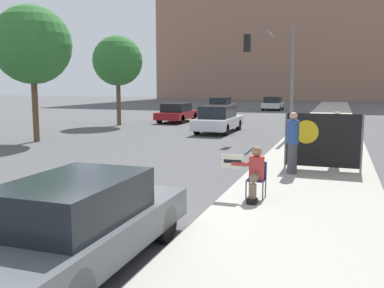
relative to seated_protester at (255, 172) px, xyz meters
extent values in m
plane|color=#4F4F51|center=(-2.49, -2.79, -0.77)|extent=(160.00, 160.00, 0.00)
cube|color=#A8A399|center=(1.02, 12.21, -0.70)|extent=(3.58, 90.00, 0.15)
cylinder|color=#474C56|center=(-0.16, -0.13, -0.41)|extent=(0.03, 0.03, 0.41)
cylinder|color=#474C56|center=(0.21, -0.13, -0.41)|extent=(0.03, 0.03, 0.41)
cylinder|color=#474C56|center=(-0.16, 0.24, -0.41)|extent=(0.03, 0.03, 0.41)
cylinder|color=#474C56|center=(0.21, 0.24, -0.41)|extent=(0.03, 0.03, 0.41)
cube|color=navy|center=(0.02, 0.05, -0.20)|extent=(0.40, 0.40, 0.02)
cube|color=navy|center=(0.02, 0.24, 0.00)|extent=(0.40, 0.02, 0.38)
cylinder|color=#756651|center=(0.02, -0.11, -0.10)|extent=(0.18, 0.42, 0.18)
cylinder|color=#756651|center=(0.02, -0.32, -0.41)|extent=(0.16, 0.16, 0.41)
cube|color=black|center=(0.02, -0.38, -0.57)|extent=(0.20, 0.28, 0.10)
cylinder|color=#B23333|center=(0.02, 0.08, 0.07)|extent=(0.34, 0.34, 0.52)
sphere|color=#936B4C|center=(0.02, 0.08, 0.44)|extent=(0.22, 0.22, 0.22)
cylinder|color=#B23333|center=(-0.30, 0.00, 0.15)|extent=(0.45, 0.09, 0.09)
cube|color=#EAE5C6|center=(-0.51, 0.00, 0.20)|extent=(0.53, 0.02, 0.32)
cube|color=black|center=(-0.51, -0.01, 0.20)|extent=(0.40, 0.01, 0.08)
cylinder|color=#424247|center=(0.50, 3.08, -0.19)|extent=(0.28, 0.28, 0.86)
cylinder|color=navy|center=(0.50, 3.08, 0.58)|extent=(0.34, 0.34, 0.68)
sphere|color=tan|center=(0.50, 3.08, 1.03)|extent=(0.23, 0.23, 0.23)
cylinder|color=#756651|center=(1.64, 4.77, -0.21)|extent=(0.28, 0.28, 0.83)
cylinder|color=#B23333|center=(1.64, 4.77, 0.54)|extent=(0.34, 0.34, 0.66)
sphere|color=beige|center=(1.64, 4.77, 0.97)|extent=(0.22, 0.22, 0.22)
cylinder|color=slate|center=(0.21, 3.85, 0.22)|extent=(0.06, 0.06, 1.69)
cylinder|color=slate|center=(2.37, 3.85, 0.22)|extent=(0.06, 0.06, 1.69)
cube|color=black|center=(1.29, 3.85, 0.27)|extent=(2.16, 0.02, 1.59)
cylinder|color=yellow|center=(0.82, 3.83, 0.51)|extent=(0.70, 0.01, 0.70)
cylinder|color=slate|center=(-0.48, 11.84, 2.00)|extent=(0.16, 0.16, 5.25)
cylinder|color=slate|center=(-1.58, 11.83, 4.33)|extent=(0.14, 2.21, 0.11)
cube|color=black|center=(-2.69, 11.82, 3.91)|extent=(0.30, 0.30, 0.84)
sphere|color=green|center=(-2.69, 11.82, 3.63)|extent=(0.18, 0.18, 0.18)
cube|color=#565B60|center=(-1.78, -4.03, -0.25)|extent=(1.70, 4.32, 0.49)
cube|color=black|center=(-1.78, -4.20, 0.30)|extent=(1.46, 2.25, 0.60)
cylinder|color=black|center=(-2.52, -2.69, -0.45)|extent=(0.22, 0.64, 0.64)
cylinder|color=black|center=(-1.04, -2.69, -0.45)|extent=(0.22, 0.64, 0.64)
cube|color=silver|center=(-4.70, 13.98, -0.21)|extent=(1.83, 4.75, 0.57)
cube|color=black|center=(-4.70, 13.79, 0.40)|extent=(1.58, 2.47, 0.66)
cylinder|color=black|center=(-5.50, 15.45, -0.45)|extent=(0.22, 0.64, 0.64)
cylinder|color=black|center=(-3.89, 15.45, -0.45)|extent=(0.22, 0.64, 0.64)
cylinder|color=black|center=(-5.50, 12.51, -0.45)|extent=(0.22, 0.64, 0.64)
cylinder|color=black|center=(-3.89, 12.51, -0.45)|extent=(0.22, 0.64, 0.64)
cube|color=maroon|center=(-9.27, 19.39, -0.25)|extent=(1.86, 4.27, 0.49)
cube|color=black|center=(-9.27, 19.22, 0.29)|extent=(1.60, 2.22, 0.60)
cylinder|color=black|center=(-10.09, 20.72, -0.45)|extent=(0.22, 0.64, 0.64)
cylinder|color=black|center=(-8.45, 20.72, -0.45)|extent=(0.22, 0.64, 0.64)
cylinder|color=black|center=(-10.09, 18.07, -0.45)|extent=(0.22, 0.64, 0.64)
cylinder|color=black|center=(-8.45, 18.07, -0.45)|extent=(0.22, 0.64, 0.64)
cube|color=#565B60|center=(-8.72, 29.32, -0.21)|extent=(1.79, 4.15, 0.57)
cube|color=black|center=(-8.72, 29.15, 0.40)|extent=(1.54, 2.16, 0.66)
cylinder|color=black|center=(-9.51, 30.60, -0.45)|extent=(0.22, 0.64, 0.64)
cylinder|color=black|center=(-7.93, 30.60, -0.45)|extent=(0.22, 0.64, 0.64)
cylinder|color=black|center=(-9.51, 28.03, -0.45)|extent=(0.22, 0.64, 0.64)
cylinder|color=black|center=(-7.93, 28.03, -0.45)|extent=(0.22, 0.64, 0.64)
cube|color=silver|center=(-4.92, 36.29, -0.24)|extent=(1.88, 4.13, 0.51)
cube|color=black|center=(-4.92, 36.13, 0.32)|extent=(1.62, 2.15, 0.62)
cylinder|color=black|center=(-5.75, 37.57, -0.45)|extent=(0.22, 0.64, 0.64)
cylinder|color=black|center=(-4.09, 37.57, -0.45)|extent=(0.22, 0.64, 0.64)
cylinder|color=black|center=(-5.75, 35.01, -0.45)|extent=(0.22, 0.64, 0.64)
cylinder|color=black|center=(-4.09, 35.01, -0.45)|extent=(0.22, 0.64, 0.64)
cylinder|color=brown|center=(-11.80, 7.38, 0.84)|extent=(0.28, 0.28, 3.23)
sphere|color=#2D6B2D|center=(-11.80, 7.38, 3.72)|extent=(3.60, 3.60, 3.60)
cylinder|color=brown|center=(-12.10, 15.99, 0.77)|extent=(0.28, 0.28, 3.09)
sphere|color=#2D6B2D|center=(-12.10, 15.99, 3.45)|extent=(3.24, 3.24, 3.24)
camera|label=1|loc=(1.70, -9.22, 1.91)|focal=40.00mm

